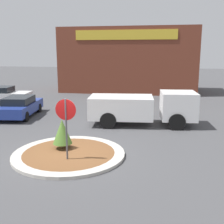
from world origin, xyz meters
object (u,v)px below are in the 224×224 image
object	(u,v)px
stop_sign	(66,118)
parked_sedan_white	(0,95)
utility_truck	(143,107)
parked_sedan_blue	(20,106)

from	to	relation	value
stop_sign	parked_sedan_white	world-z (taller)	stop_sign
utility_truck	parked_sedan_white	bearing A→B (deg)	152.97
stop_sign	parked_sedan_blue	size ratio (longest dim) A/B	0.56
utility_truck	parked_sedan_blue	bearing A→B (deg)	169.54
utility_truck	parked_sedan_white	distance (m)	12.63
stop_sign	utility_truck	xyz separation A→B (m)	(2.37, 6.12, -0.69)
parked_sedan_white	parked_sedan_blue	bearing A→B (deg)	-53.36
utility_truck	parked_sedan_blue	distance (m)	7.99
parked_sedan_blue	utility_truck	bearing A→B (deg)	-102.27
utility_truck	parked_sedan_blue	world-z (taller)	utility_truck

